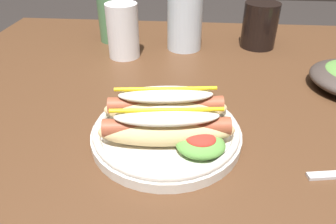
{
  "coord_description": "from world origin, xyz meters",
  "views": [
    {
      "loc": [
        0.01,
        -0.48,
        1.04
      ],
      "look_at": [
        -0.03,
        -0.06,
        0.77
      ],
      "focal_mm": 33.76,
      "sensor_mm": 36.0,
      "label": 1
    }
  ],
  "objects_px": {
    "extra_cup": "(123,31)",
    "glass_bottle": "(110,2)",
    "soda_cup": "(260,25)",
    "hot_dog_plate": "(168,125)",
    "water_cup": "(185,21)"
  },
  "relations": [
    {
      "from": "soda_cup",
      "to": "glass_bottle",
      "type": "xyz_separation_m",
      "value": [
        -0.38,
        0.01,
        0.04
      ]
    },
    {
      "from": "soda_cup",
      "to": "extra_cup",
      "type": "height_order",
      "value": "extra_cup"
    },
    {
      "from": "water_cup",
      "to": "glass_bottle",
      "type": "distance_m",
      "value": 0.2
    },
    {
      "from": "soda_cup",
      "to": "water_cup",
      "type": "relative_size",
      "value": 0.8
    },
    {
      "from": "hot_dog_plate",
      "to": "glass_bottle",
      "type": "distance_m",
      "value": 0.47
    },
    {
      "from": "glass_bottle",
      "to": "water_cup",
      "type": "bearing_deg",
      "value": -11.65
    },
    {
      "from": "soda_cup",
      "to": "extra_cup",
      "type": "xyz_separation_m",
      "value": [
        -0.33,
        -0.09,
        0.01
      ]
    },
    {
      "from": "hot_dog_plate",
      "to": "glass_bottle",
      "type": "xyz_separation_m",
      "value": [
        -0.18,
        0.43,
        0.07
      ]
    },
    {
      "from": "extra_cup",
      "to": "glass_bottle",
      "type": "height_order",
      "value": "glass_bottle"
    },
    {
      "from": "extra_cup",
      "to": "glass_bottle",
      "type": "xyz_separation_m",
      "value": [
        -0.05,
        0.11,
        0.04
      ]
    },
    {
      "from": "hot_dog_plate",
      "to": "extra_cup",
      "type": "bearing_deg",
      "value": 112.53
    },
    {
      "from": "hot_dog_plate",
      "to": "soda_cup",
      "type": "bearing_deg",
      "value": 64.49
    },
    {
      "from": "glass_bottle",
      "to": "hot_dog_plate",
      "type": "bearing_deg",
      "value": -66.57
    },
    {
      "from": "water_cup",
      "to": "glass_bottle",
      "type": "relative_size",
      "value": 0.52
    },
    {
      "from": "soda_cup",
      "to": "water_cup",
      "type": "distance_m",
      "value": 0.19
    }
  ]
}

